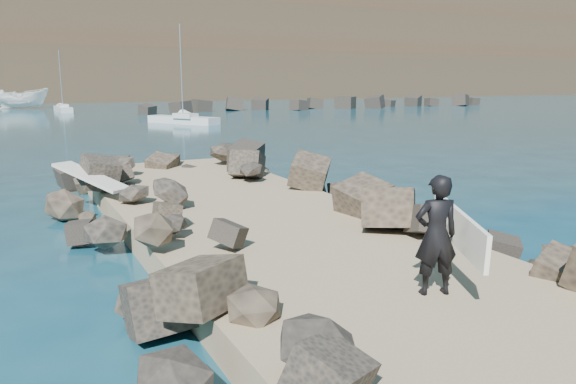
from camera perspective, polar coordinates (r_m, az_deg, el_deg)
name	(u,v)px	position (r m, az deg, el deg)	size (l,w,h in m)	color
ground	(269,247)	(13.36, -1.93, -5.56)	(800.00, 800.00, 0.00)	#0F384C
jetty	(310,258)	(11.57, 2.24, -6.71)	(6.00, 26.00, 0.60)	#8C7759
riprap_left	(163,262)	(10.95, -12.59, -6.95)	(2.60, 22.00, 1.00)	black
riprap_right	(408,227)	(13.48, 12.09, -3.46)	(2.60, 22.00, 1.00)	black
breakwater_secondary	(333,104)	(77.95, 4.60, 8.88)	(52.00, 4.00, 1.20)	black
headland	(59,35)	(172.73, -22.22, 14.54)	(360.00, 140.00, 32.00)	#2D4919
surfboard_resting	(91,181)	(17.03, -19.38, 1.09)	(0.66, 2.65, 0.09)	silver
boat_imported	(21,98)	(85.55, -25.52, 8.57)	(2.69, 7.15, 2.76)	white
surfer_with_board	(439,234)	(8.95, 15.12, -4.17)	(1.34, 2.18, 1.89)	black
sailboat_b	(63,109)	(74.96, -21.88, 7.82)	(1.72, 6.26, 7.56)	silver
sailboat_f	(249,98)	(113.45, -3.97, 9.52)	(3.84, 5.42, 6.86)	silver
sailboat_c	(183,120)	(51.75, -10.59, 7.22)	(5.13, 7.16, 8.84)	silver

